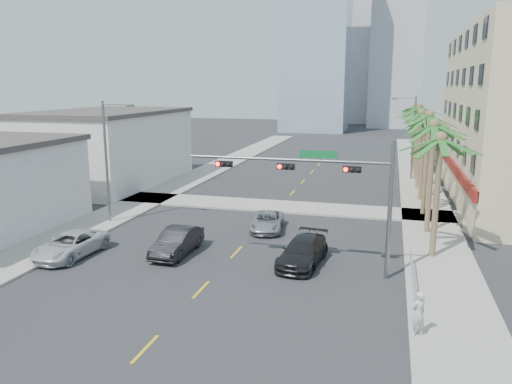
% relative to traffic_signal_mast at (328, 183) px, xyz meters
% --- Properties ---
extents(ground, '(260.00, 260.00, 0.00)m').
position_rel_traffic_signal_mast_xyz_m(ground, '(-5.78, -7.95, -5.06)').
color(ground, '#262628').
rests_on(ground, ground).
extents(sidewalk_right, '(4.00, 120.00, 0.15)m').
position_rel_traffic_signal_mast_xyz_m(sidewalk_right, '(6.22, 12.05, -4.99)').
color(sidewalk_right, gray).
rests_on(sidewalk_right, ground).
extents(sidewalk_left, '(4.00, 120.00, 0.15)m').
position_rel_traffic_signal_mast_xyz_m(sidewalk_left, '(-17.78, 12.05, -4.99)').
color(sidewalk_left, gray).
rests_on(sidewalk_left, ground).
extents(sidewalk_cross, '(80.00, 4.00, 0.15)m').
position_rel_traffic_signal_mast_xyz_m(sidewalk_cross, '(-5.78, 14.05, -4.99)').
color(sidewalk_cross, gray).
rests_on(sidewalk_cross, ground).
extents(building_left_far, '(11.00, 18.00, 7.20)m').
position_rel_traffic_signal_mast_xyz_m(building_left_far, '(-25.28, 20.05, -1.46)').
color(building_left_far, beige).
rests_on(building_left_far, ground).
extents(tower_far_left, '(14.00, 14.00, 48.00)m').
position_rel_traffic_signal_mast_xyz_m(tower_far_left, '(-13.78, 87.05, 18.94)').
color(tower_far_left, '#99B2C6').
rests_on(tower_far_left, ground).
extents(tower_far_center, '(16.00, 16.00, 42.00)m').
position_rel_traffic_signal_mast_xyz_m(tower_far_center, '(-8.78, 117.05, 15.94)').
color(tower_far_center, '#ADADB2').
rests_on(tower_far_center, ground).
extents(traffic_signal_mast, '(11.12, 0.54, 7.20)m').
position_rel_traffic_signal_mast_xyz_m(traffic_signal_mast, '(0.00, 0.00, 0.00)').
color(traffic_signal_mast, slate).
rests_on(traffic_signal_mast, ground).
extents(palm_tree_0, '(4.80, 4.80, 7.80)m').
position_rel_traffic_signal_mast_xyz_m(palm_tree_0, '(5.82, 4.05, 2.02)').
color(palm_tree_0, brown).
rests_on(palm_tree_0, ground).
extents(palm_tree_1, '(4.80, 4.80, 8.16)m').
position_rel_traffic_signal_mast_xyz_m(palm_tree_1, '(5.82, 9.25, 2.37)').
color(palm_tree_1, brown).
rests_on(palm_tree_1, ground).
extents(palm_tree_2, '(4.80, 4.80, 8.52)m').
position_rel_traffic_signal_mast_xyz_m(palm_tree_2, '(5.82, 14.45, 2.72)').
color(palm_tree_2, brown).
rests_on(palm_tree_2, ground).
extents(palm_tree_3, '(4.80, 4.80, 7.80)m').
position_rel_traffic_signal_mast_xyz_m(palm_tree_3, '(5.82, 19.65, 2.02)').
color(palm_tree_3, brown).
rests_on(palm_tree_3, ground).
extents(palm_tree_4, '(4.80, 4.80, 8.16)m').
position_rel_traffic_signal_mast_xyz_m(palm_tree_4, '(5.82, 24.85, 2.37)').
color(palm_tree_4, brown).
rests_on(palm_tree_4, ground).
extents(palm_tree_5, '(4.80, 4.80, 8.52)m').
position_rel_traffic_signal_mast_xyz_m(palm_tree_5, '(5.82, 30.05, 2.72)').
color(palm_tree_5, brown).
rests_on(palm_tree_5, ground).
extents(palm_tree_6, '(4.80, 4.80, 7.80)m').
position_rel_traffic_signal_mast_xyz_m(palm_tree_6, '(5.82, 35.25, 2.02)').
color(palm_tree_6, brown).
rests_on(palm_tree_6, ground).
extents(palm_tree_7, '(4.80, 4.80, 8.16)m').
position_rel_traffic_signal_mast_xyz_m(palm_tree_7, '(5.82, 40.45, 2.37)').
color(palm_tree_7, brown).
rests_on(palm_tree_7, ground).
extents(streetlight_left, '(2.55, 0.25, 9.00)m').
position_rel_traffic_signal_mast_xyz_m(streetlight_left, '(-16.78, 6.05, -0.00)').
color(streetlight_left, slate).
rests_on(streetlight_left, ground).
extents(streetlight_right, '(2.55, 0.25, 9.00)m').
position_rel_traffic_signal_mast_xyz_m(streetlight_right, '(5.21, 30.05, -0.00)').
color(streetlight_right, slate).
rests_on(streetlight_right, ground).
extents(guardrail, '(0.08, 8.08, 1.00)m').
position_rel_traffic_signal_mast_xyz_m(guardrail, '(4.52, -1.95, -4.39)').
color(guardrail, silver).
rests_on(guardrail, ground).
extents(car_parked_far, '(2.73, 5.36, 1.45)m').
position_rel_traffic_signal_mast_xyz_m(car_parked_far, '(-15.18, -1.29, -4.34)').
color(car_parked_far, silver).
rests_on(car_parked_far, ground).
extents(car_lane_left, '(1.74, 4.81, 1.58)m').
position_rel_traffic_signal_mast_xyz_m(car_lane_left, '(-9.18, 0.79, -4.27)').
color(car_lane_left, black).
rests_on(car_lane_left, ground).
extents(car_lane_center, '(2.70, 4.81, 1.27)m').
position_rel_traffic_signal_mast_xyz_m(car_lane_center, '(-5.10, 7.20, -4.43)').
color(car_lane_center, '#B7B6BB').
rests_on(car_lane_center, ground).
extents(car_lane_right, '(2.62, 5.39, 1.51)m').
position_rel_traffic_signal_mast_xyz_m(car_lane_right, '(-1.47, 1.04, -4.31)').
color(car_lane_right, black).
rests_on(car_lane_right, ground).
extents(pedestrian, '(0.82, 0.78, 1.89)m').
position_rel_traffic_signal_mast_xyz_m(pedestrian, '(4.52, -6.29, -3.97)').
color(pedestrian, silver).
rests_on(pedestrian, sidewalk_right).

